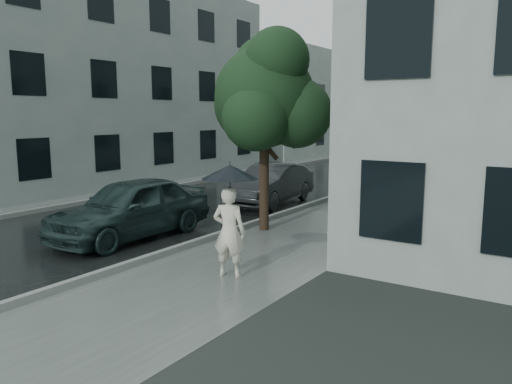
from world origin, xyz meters
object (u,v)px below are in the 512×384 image
Objects in this scene: street_tree at (266,96)px; lamp_post at (343,116)px; car_far at (271,184)px; pedestrian at (229,232)px; car_near at (131,208)px.

street_tree is 5.76m from lamp_post.
car_far is (-1.70, -2.28, -2.40)m from lamp_post.
street_tree is at bearing -69.75° from lamp_post.
street_tree reaches higher than pedestrian.
lamp_post is 3.72m from car_far.
car_near reaches higher than car_far.
lamp_post is at bearing 49.09° from car_far.
street_tree is 4.95m from car_far.
street_tree is at bearing -83.90° from pedestrian.
lamp_post is (-0.24, 5.73, -0.57)m from street_tree.
lamp_post is (-1.83, 9.65, 2.21)m from pedestrian.
car_far is (-1.94, 3.45, -2.97)m from street_tree.
pedestrian is 5.06m from street_tree.
lamp_post is 9.07m from car_near.
car_near is 1.07× the size of car_far.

